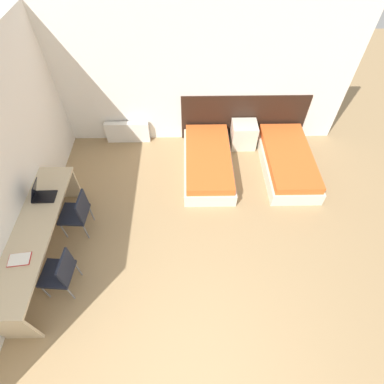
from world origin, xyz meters
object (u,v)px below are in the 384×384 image
object	(u,v)px
nightstand	(244,135)
bed_near_door	(287,161)
bed_near_window	(208,162)
chair_near_laptop	(77,212)
chair_near_notebook	(60,272)
laptop	(41,194)

from	to	relation	value
nightstand	bed_near_door	bearing A→B (deg)	-42.86
bed_near_window	chair_near_laptop	distance (m)	2.55
nightstand	chair_near_notebook	distance (m)	4.23
bed_near_window	chair_near_laptop	xyz separation A→B (m)	(-2.14, -1.35, 0.27)
bed_near_door	laptop	distance (m)	4.37
bed_near_door	chair_near_laptop	xyz separation A→B (m)	(-3.68, -1.35, 0.27)
nightstand	laptop	xyz separation A→B (m)	(-3.37, -1.98, 0.54)
chair_near_laptop	chair_near_notebook	distance (m)	1.00
laptop	bed_near_door	bearing A→B (deg)	15.87
bed_near_window	bed_near_door	world-z (taller)	same
bed_near_door	chair_near_notebook	bearing A→B (deg)	-147.46
bed_near_window	chair_near_notebook	bearing A→B (deg)	-132.35
bed_near_door	chair_near_notebook	xyz separation A→B (m)	(-3.68, -2.35, 0.27)
bed_near_window	bed_near_door	size ratio (longest dim) A/B	1.00
chair_near_notebook	bed_near_door	bearing A→B (deg)	36.96
nightstand	laptop	size ratio (longest dim) A/B	1.58
nightstand	chair_near_laptop	bearing A→B (deg)	-144.66
bed_near_window	nightstand	xyz separation A→B (m)	(0.77, 0.72, 0.07)
bed_near_door	chair_near_laptop	size ratio (longest dim) A/B	2.25
bed_near_door	nightstand	world-z (taller)	nightstand
bed_near_window	laptop	size ratio (longest dim) A/B	5.49
chair_near_laptop	chair_near_notebook	size ratio (longest dim) A/B	1.00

